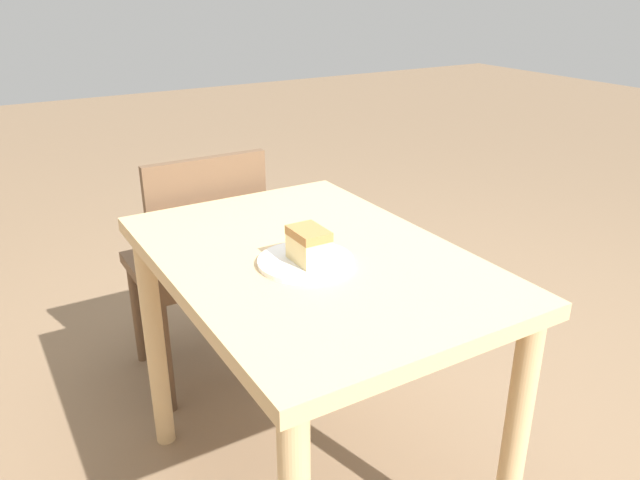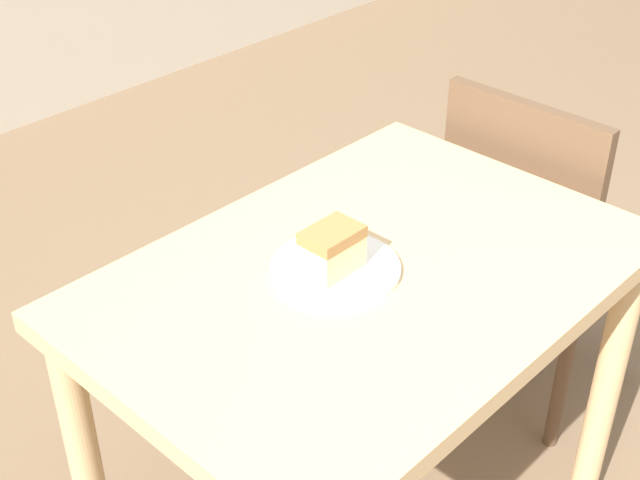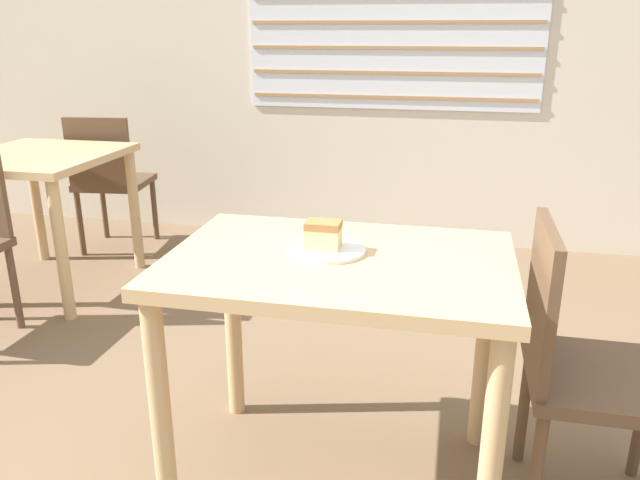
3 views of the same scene
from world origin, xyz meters
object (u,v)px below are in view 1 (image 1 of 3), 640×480
(dining_table_near, at_px, (311,300))
(chair_near_window, at_px, (199,260))
(cake_slice, at_px, (309,245))
(plate, at_px, (306,262))

(dining_table_near, xyz_separation_m, chair_near_window, (0.70, 0.05, -0.16))
(dining_table_near, height_order, cake_slice, cake_slice)
(chair_near_window, bearing_deg, plate, 90.72)
(chair_near_window, distance_m, plate, 0.80)
(chair_near_window, bearing_deg, cake_slice, 90.87)
(dining_table_near, distance_m, cake_slice, 0.19)
(plate, bearing_deg, chair_near_window, 0.72)
(dining_table_near, distance_m, chair_near_window, 0.72)
(dining_table_near, relative_size, cake_slice, 9.79)
(dining_table_near, relative_size, plate, 4.32)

